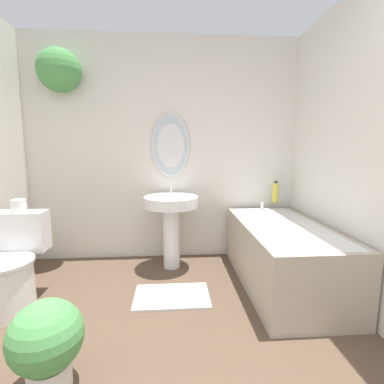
% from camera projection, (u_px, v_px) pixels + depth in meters
% --- Properties ---
extents(wall_back, '(3.02, 0.42, 2.40)m').
position_uv_depth(wall_back, '(150.00, 140.00, 3.01)').
color(wall_back, silver).
rests_on(wall_back, ground_plane).
extents(wall_right, '(0.06, 2.72, 2.40)m').
position_uv_depth(wall_right, '(381.00, 152.00, 1.85)').
color(wall_right, silver).
rests_on(wall_right, ground_plane).
extents(toilet, '(0.44, 0.60, 0.71)m').
position_uv_depth(toilet, '(9.00, 271.00, 2.13)').
color(toilet, white).
rests_on(toilet, ground_plane).
extents(pedestal_sink, '(0.55, 0.55, 0.85)m').
position_uv_depth(pedestal_sink, '(171.00, 215.00, 2.83)').
color(pedestal_sink, white).
rests_on(pedestal_sink, ground_plane).
extents(bathtub, '(0.72, 1.44, 0.64)m').
position_uv_depth(bathtub, '(283.00, 254.00, 2.49)').
color(bathtub, '#B2A893').
rests_on(bathtub, ground_plane).
extents(shampoo_bottle, '(0.06, 0.06, 0.23)m').
position_uv_depth(shampoo_bottle, '(275.00, 192.00, 3.07)').
color(shampoo_bottle, gold).
rests_on(shampoo_bottle, bathtub).
extents(potted_plant, '(0.36, 0.36, 0.48)m').
position_uv_depth(potted_plant, '(47.00, 341.00, 1.39)').
color(potted_plant, silver).
rests_on(potted_plant, ground_plane).
extents(bath_mat, '(0.62, 0.40, 0.02)m').
position_uv_depth(bath_mat, '(172.00, 296.00, 2.31)').
color(bath_mat, silver).
rests_on(bath_mat, ground_plane).
extents(toilet_paper_roll, '(0.11, 0.11, 0.10)m').
position_uv_depth(toilet_paper_roll, '(19.00, 206.00, 2.27)').
color(toilet_paper_roll, white).
rests_on(toilet_paper_roll, toilet).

